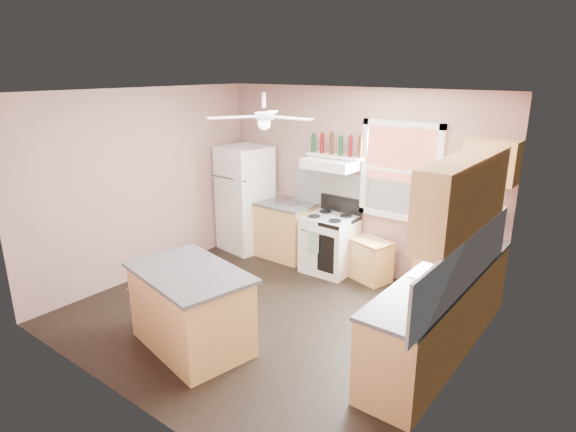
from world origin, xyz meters
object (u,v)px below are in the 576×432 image
Objects in this scene: toaster at (286,199)px; stove at (329,244)px; refrigerator at (245,199)px; cart at (370,260)px; island at (191,310)px.

stove is at bearing -10.10° from toaster.
refrigerator reaches higher than cart.
island is (0.74, -2.63, -0.56)m from toaster.
cart is (0.63, 0.11, -0.14)m from stove.
refrigerator reaches higher than stove.
island is (-0.70, -2.75, 0.14)m from cart.
toaster is at bearing 179.68° from stove.
island is (-0.07, -2.64, 0.00)m from stove.
stove is at bearing 99.85° from island.
refrigerator is 2.95× the size of cart.
refrigerator is 3.07m from island.
island reaches higher than cart.
toaster is 0.99m from stove.
toaster is 0.33× the size of stove.
toaster is (0.84, 0.03, 0.12)m from refrigerator.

